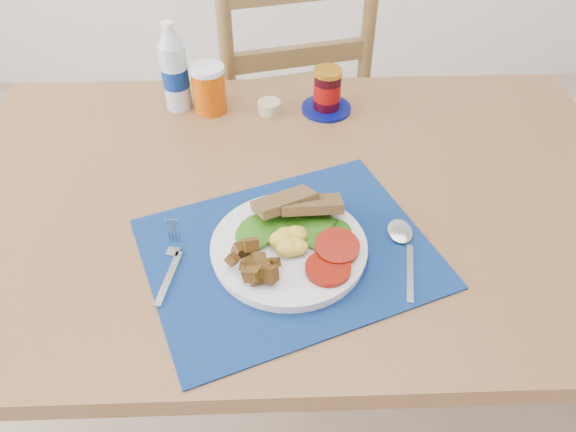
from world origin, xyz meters
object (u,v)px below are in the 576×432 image
object	(u,v)px
jam_on_saucer	(327,93)
chair_far	(287,86)
juice_glass	(209,90)
water_bottle	(175,71)
breakfast_plate	(286,246)

from	to	relation	value
jam_on_saucer	chair_far	bearing A→B (deg)	102.39
chair_far	juice_glass	world-z (taller)	chair_far
chair_far	juice_glass	size ratio (longest dim) A/B	11.27
juice_glass	jam_on_saucer	bearing A→B (deg)	-2.12
chair_far	juice_glass	xyz separation A→B (m)	(-0.19, -0.36, 0.20)
water_bottle	juice_glass	distance (m)	0.09
chair_far	breakfast_plate	bearing A→B (deg)	75.10
water_bottle	juice_glass	size ratio (longest dim) A/B	1.97
breakfast_plate	water_bottle	bearing A→B (deg)	99.63
water_bottle	jam_on_saucer	xyz separation A→B (m)	(0.35, -0.03, -0.05)
chair_far	water_bottle	world-z (taller)	chair_far
chair_far	jam_on_saucer	distance (m)	0.42
breakfast_plate	jam_on_saucer	xyz separation A→B (m)	(0.11, 0.47, 0.02)
breakfast_plate	chair_far	bearing A→B (deg)	71.85
juice_glass	chair_far	bearing A→B (deg)	61.54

